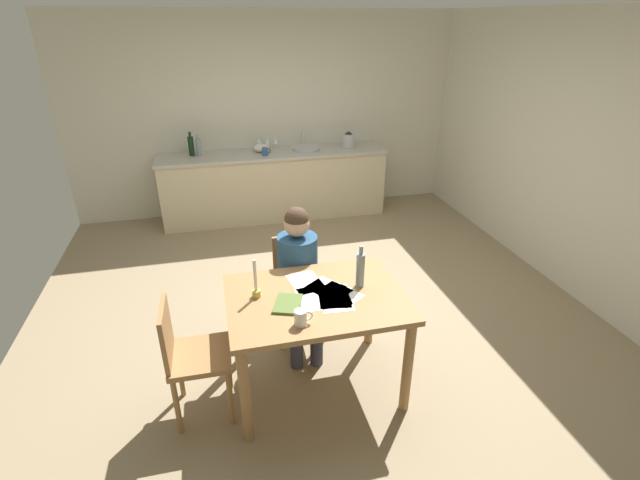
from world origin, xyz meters
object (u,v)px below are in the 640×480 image
object	(u,v)px
dining_table	(316,311)
sink_unit	(306,148)
chair_at_table	(297,283)
mixing_bowl	(261,148)
wine_bottle_on_table	(360,269)
wine_glass_by_kettle	(267,141)
bottle_oil	(191,146)
coffee_mug	(301,317)
candlestick	(256,287)
bottle_vinegar	(199,147)
wine_glass_near_sink	(276,141)
teacup_on_counter	(265,151)
chair_side_empty	(190,354)
wine_glass_back_left	(259,142)
person_seated	(299,271)
stovetop_kettle	(348,140)
book_magazine	(288,304)

from	to	relation	value
dining_table	sink_unit	xyz separation A→B (m)	(0.65, 3.32, 0.26)
chair_at_table	sink_unit	xyz separation A→B (m)	(0.65, 2.64, 0.44)
mixing_bowl	dining_table	bearing A→B (deg)	-90.94
wine_bottle_on_table	sink_unit	distance (m)	3.28
wine_glass_by_kettle	bottle_oil	bearing A→B (deg)	-175.24
chair_at_table	wine_bottle_on_table	world-z (taller)	wine_bottle_on_table
coffee_mug	candlestick	world-z (taller)	candlestick
coffee_mug	bottle_vinegar	size ratio (longest dim) A/B	0.44
wine_glass_near_sink	wine_bottle_on_table	bearing A→B (deg)	-88.83
wine_bottle_on_table	wine_glass_by_kettle	distance (m)	3.41
mixing_bowl	chair_at_table	bearing A→B (deg)	-91.31
candlestick	mixing_bowl	distance (m)	3.32
bottle_vinegar	teacup_on_counter	world-z (taller)	bottle_vinegar
bottle_oil	chair_side_empty	bearing A→B (deg)	-90.58
coffee_mug	wine_glass_back_left	distance (m)	3.76
sink_unit	wine_glass_near_sink	bearing A→B (deg)	159.18
mixing_bowl	wine_glass_back_left	xyz separation A→B (m)	(-0.01, 0.09, 0.06)
chair_at_table	mixing_bowl	size ratio (longest dim) A/B	4.04
person_seated	wine_glass_back_left	distance (m)	2.95
person_seated	coffee_mug	world-z (taller)	person_seated
stovetop_kettle	wine_glass_back_left	world-z (taller)	stovetop_kettle
dining_table	book_magazine	world-z (taller)	book_magazine
book_magazine	wine_glass_near_sink	size ratio (longest dim) A/B	1.51
coffee_mug	wine_glass_by_kettle	size ratio (longest dim) A/B	0.76
chair_at_table	wine_glass_by_kettle	world-z (taller)	wine_glass_by_kettle
dining_table	book_magazine	xyz separation A→B (m)	(-0.20, -0.06, 0.13)
wine_glass_by_kettle	dining_table	bearing A→B (deg)	-92.50
chair_at_table	bottle_oil	world-z (taller)	bottle_oil
chair_at_table	wine_glass_by_kettle	size ratio (longest dim) A/B	5.60
candlestick	wine_glass_near_sink	size ratio (longest dim) A/B	1.85
coffee_mug	bottle_vinegar	xyz separation A→B (m)	(-0.58, 3.65, 0.18)
person_seated	bottle_oil	xyz separation A→B (m)	(-0.82, 2.85, 0.35)
chair_side_empty	teacup_on_counter	xyz separation A→B (m)	(0.94, 3.22, 0.46)
book_magazine	wine_glass_back_left	xyz separation A→B (m)	(0.25, 3.52, 0.22)
mixing_bowl	wine_glass_near_sink	distance (m)	0.23
book_magazine	bottle_vinegar	distance (m)	3.47
stovetop_kettle	sink_unit	bearing A→B (deg)	179.60
mixing_bowl	wine_glass_near_sink	world-z (taller)	wine_glass_near_sink
wine_bottle_on_table	candlestick	bearing A→B (deg)	177.38
teacup_on_counter	wine_glass_back_left	bearing A→B (deg)	97.27
dining_table	mixing_bowl	world-z (taller)	mixing_bowl
bottle_vinegar	stovetop_kettle	xyz separation A→B (m)	(1.97, -0.05, -0.02)
candlestick	chair_side_empty	bearing A→B (deg)	-162.69
coffee_mug	book_magazine	distance (m)	0.24
chair_at_table	bottle_vinegar	xyz separation A→B (m)	(-0.73, 2.68, 0.53)
wine_glass_by_kettle	candlestick	bearing A→B (deg)	-99.16
dining_table	bottle_oil	world-z (taller)	bottle_oil
chair_side_empty	wine_glass_near_sink	distance (m)	3.73
wine_bottle_on_table	teacup_on_counter	size ratio (longest dim) A/B	2.74
chair_side_empty	chair_at_table	bearing A→B (deg)	40.60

